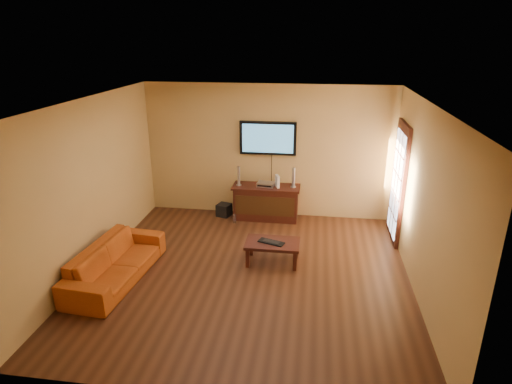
% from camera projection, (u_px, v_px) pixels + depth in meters
% --- Properties ---
extents(ground_plane, '(5.00, 5.00, 0.00)m').
position_uv_depth(ground_plane, '(249.00, 274.00, 6.80)').
color(ground_plane, '#371D0F').
rests_on(ground_plane, ground).
extents(room_walls, '(5.00, 5.00, 5.00)m').
position_uv_depth(room_walls, '(254.00, 161.00, 6.79)').
color(room_walls, tan).
rests_on(room_walls, ground).
extents(french_door, '(0.07, 1.02, 2.22)m').
position_uv_depth(french_door, '(398.00, 184.00, 7.69)').
color(french_door, black).
rests_on(french_door, ground).
extents(media_console, '(1.36, 0.52, 0.70)m').
position_uv_depth(media_console, '(266.00, 202.00, 8.75)').
color(media_console, black).
rests_on(media_console, ground).
extents(television, '(1.13, 0.08, 0.67)m').
position_uv_depth(television, '(268.00, 138.00, 8.51)').
color(television, black).
rests_on(television, ground).
extents(coffee_table, '(0.89, 0.54, 0.38)m').
position_uv_depth(coffee_table, '(272.00, 245.00, 7.04)').
color(coffee_table, black).
rests_on(coffee_table, ground).
extents(sofa, '(0.73, 2.00, 0.77)m').
position_uv_depth(sofa, '(115.00, 257.00, 6.54)').
color(sofa, '#A94612').
rests_on(sofa, ground).
extents(speaker_left, '(0.11, 0.11, 0.40)m').
position_uv_depth(speaker_left, '(239.00, 177.00, 8.62)').
color(speaker_left, silver).
rests_on(speaker_left, media_console).
extents(speaker_right, '(0.11, 0.11, 0.41)m').
position_uv_depth(speaker_right, '(294.00, 178.00, 8.51)').
color(speaker_right, silver).
rests_on(speaker_right, media_console).
extents(av_receiver, '(0.36, 0.28, 0.08)m').
position_uv_depth(av_receiver, '(266.00, 184.00, 8.62)').
color(av_receiver, silver).
rests_on(av_receiver, media_console).
extents(game_console, '(0.11, 0.18, 0.24)m').
position_uv_depth(game_console, '(277.00, 181.00, 8.53)').
color(game_console, white).
rests_on(game_console, media_console).
extents(subwoofer, '(0.32, 0.32, 0.26)m').
position_uv_depth(subwoofer, '(224.00, 210.00, 8.95)').
color(subwoofer, black).
rests_on(subwoofer, ground).
extents(bottle, '(0.07, 0.07, 0.19)m').
position_uv_depth(bottle, '(234.00, 218.00, 8.63)').
color(bottle, white).
rests_on(bottle, ground).
extents(keyboard, '(0.46, 0.29, 0.03)m').
position_uv_depth(keyboard, '(271.00, 242.00, 7.00)').
color(keyboard, black).
rests_on(keyboard, coffee_table).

